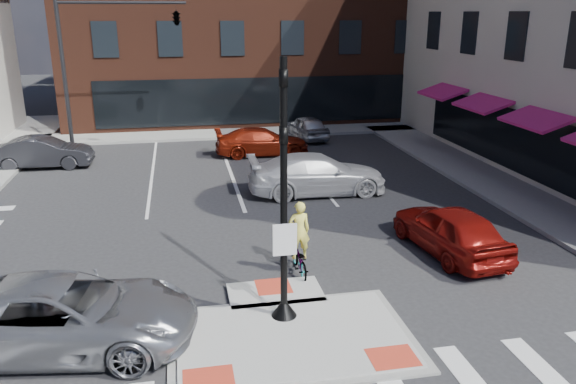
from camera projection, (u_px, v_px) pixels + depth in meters
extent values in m
plane|color=#28282B|center=(287.00, 329.00, 12.93)|extent=(120.00, 120.00, 0.00)
cube|color=gray|center=(292.00, 339.00, 12.45)|extent=(5.40, 3.60, 0.06)
cube|color=#A8A8A3|center=(292.00, 338.00, 12.44)|extent=(5.00, 3.20, 0.12)
cube|color=#A8A8A3|center=(275.00, 294.00, 14.40)|extent=(2.40, 1.40, 0.12)
cube|color=red|center=(209.00, 379.00, 10.95)|extent=(1.00, 0.80, 0.01)
cube|color=red|center=(393.00, 357.00, 11.65)|extent=(1.00, 0.80, 0.01)
cube|color=red|center=(273.00, 286.00, 14.66)|extent=(0.90, 0.90, 0.01)
cube|color=gray|center=(10.00, 149.00, 29.58)|extent=(3.00, 20.00, 0.15)
cube|color=gray|center=(488.00, 179.00, 24.23)|extent=(3.00, 24.00, 0.15)
cube|color=gray|center=(266.00, 131.00, 34.01)|extent=(26.00, 3.00, 0.15)
cube|color=#4B2317|center=(244.00, 5.00, 41.09)|extent=(24.00, 18.00, 15.00)
cube|color=black|center=(264.00, 101.00, 34.42)|extent=(20.00, 0.12, 2.80)
cube|color=black|center=(518.00, 141.00, 23.95)|extent=(0.12, 16.00, 2.60)
cube|color=#D81C79|center=(507.00, 110.00, 23.41)|extent=(1.46, 3.00, 0.58)
cube|color=#D81C79|center=(442.00, 92.00, 29.02)|extent=(1.46, 3.00, 0.58)
cube|color=slate|center=(156.00, 32.00, 59.26)|extent=(10.00, 12.00, 10.00)
cube|color=brown|center=(274.00, 21.00, 63.21)|extent=(12.00, 12.00, 12.00)
cone|color=black|center=(284.00, 307.00, 13.19)|extent=(0.60, 0.60, 0.45)
cylinder|color=black|center=(284.00, 191.00, 12.32)|extent=(0.16, 0.16, 5.80)
cube|color=white|center=(285.00, 240.00, 12.55)|extent=(0.55, 0.04, 0.75)
imported|color=black|center=(284.00, 95.00, 11.68)|extent=(0.18, 0.22, 1.10)
imported|color=black|center=(284.00, 152.00, 12.05)|extent=(0.18, 0.22, 1.10)
cylinder|color=black|center=(64.00, 76.00, 27.15)|extent=(0.20, 0.20, 8.00)
cylinder|color=black|center=(122.00, 3.00, 26.66)|extent=(6.00, 0.14, 0.14)
imported|color=black|center=(176.00, 16.00, 27.30)|extent=(0.48, 2.24, 0.90)
imported|color=#A1A3A8|center=(63.00, 314.00, 12.00)|extent=(6.01, 3.43, 1.58)
imported|color=maroon|center=(450.00, 229.00, 16.80)|extent=(2.34, 4.62, 1.51)
imported|color=silver|center=(317.00, 174.00, 22.38)|extent=(5.53, 2.29, 1.60)
imported|color=#25262A|center=(43.00, 152.00, 26.15)|extent=(4.46, 1.67, 1.46)
imported|color=#B8BAC0|center=(307.00, 127.00, 32.19)|extent=(2.15, 4.13, 1.34)
imported|color=maroon|center=(262.00, 142.00, 28.52)|extent=(4.73, 1.93, 1.37)
imported|color=#3F3F44|center=(299.00, 259.00, 15.57)|extent=(0.59, 1.65, 0.86)
imported|color=#F6EC57|center=(299.00, 230.00, 15.31)|extent=(0.61, 0.40, 1.65)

